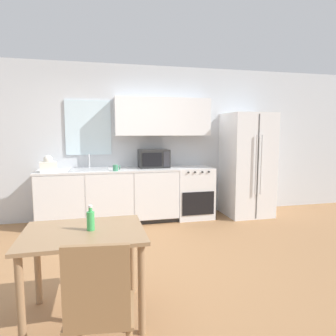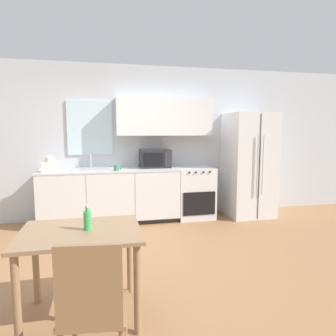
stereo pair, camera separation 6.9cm
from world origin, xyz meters
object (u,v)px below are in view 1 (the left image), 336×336
object	(u,v)px
dining_chair_near	(99,305)
microwave	(154,159)
coffee_mug	(116,168)
dining_table	(84,246)
oven_range	(193,192)
refrigerator	(247,165)
drink_bottle	(91,220)

from	to	relation	value
dining_chair_near	microwave	bearing A→B (deg)	81.15
coffee_mug	dining_chair_near	world-z (taller)	coffee_mug
microwave	dining_table	xyz separation A→B (m)	(-1.09, -2.73, -0.45)
oven_range	dining_table	world-z (taller)	oven_range
coffee_mug	dining_table	xyz separation A→B (m)	(-0.42, -2.41, -0.34)
refrigerator	drink_bottle	bearing A→B (deg)	-137.10
microwave	drink_bottle	xyz separation A→B (m)	(-1.04, -2.72, -0.24)
coffee_mug	drink_bottle	distance (m)	2.43
coffee_mug	oven_range	bearing A→B (deg)	9.25
dining_chair_near	drink_bottle	xyz separation A→B (m)	(-0.05, 0.75, 0.29)
oven_range	dining_chair_near	xyz separation A→B (m)	(-1.68, -3.38, 0.08)
drink_bottle	oven_range	bearing A→B (deg)	56.63
dining_table	drink_bottle	xyz separation A→B (m)	(0.06, 0.00, 0.21)
oven_range	dining_table	size ratio (longest dim) A/B	0.95
dining_table	dining_chair_near	world-z (taller)	dining_chair_near
dining_table	dining_chair_near	xyz separation A→B (m)	(0.11, -0.75, -0.08)
dining_table	oven_range	bearing A→B (deg)	55.83
coffee_mug	dining_chair_near	distance (m)	3.20
drink_bottle	dining_table	bearing A→B (deg)	-174.99
microwave	drink_bottle	bearing A→B (deg)	-110.89
refrigerator	dining_chair_near	world-z (taller)	refrigerator
coffee_mug	microwave	bearing A→B (deg)	24.97
refrigerator	microwave	size ratio (longest dim) A/B	3.60
refrigerator	microwave	xyz separation A→B (m)	(-1.71, 0.16, 0.14)
dining_table	microwave	bearing A→B (deg)	68.12
oven_range	microwave	xyz separation A→B (m)	(-0.69, 0.09, 0.62)
oven_range	drink_bottle	distance (m)	3.17
microwave	dining_chair_near	bearing A→B (deg)	-105.87
oven_range	microwave	bearing A→B (deg)	172.36
oven_range	refrigerator	world-z (taller)	refrigerator
oven_range	dining_table	distance (m)	3.19
microwave	drink_bottle	world-z (taller)	microwave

